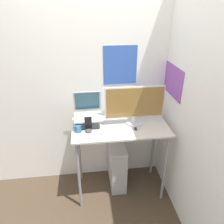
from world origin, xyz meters
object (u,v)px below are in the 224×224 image
(laptop, at_px, (88,117))
(monitor, at_px, (135,105))
(keyboard, at_px, (116,132))
(mouse, at_px, (135,129))
(cell_phone, at_px, (88,127))
(computer_tower, at_px, (117,165))

(laptop, xyz_separation_m, monitor, (0.50, -0.05, 0.14))
(keyboard, bearing_deg, laptop, 143.35)
(laptop, relative_size, mouse, 6.88)
(cell_phone, height_order, computer_tower, cell_phone)
(monitor, xyz_separation_m, computer_tower, (-0.17, 0.06, -0.84))
(keyboard, distance_m, computer_tower, 0.66)
(cell_phone, bearing_deg, laptop, 88.50)
(monitor, bearing_deg, computer_tower, 162.35)
(laptop, relative_size, monitor, 0.55)
(mouse, xyz_separation_m, cell_phone, (-0.50, 0.02, 0.05))
(computer_tower, bearing_deg, keyboard, -104.47)
(mouse, distance_m, cell_phone, 0.50)
(laptop, bearing_deg, mouse, -19.71)
(mouse, distance_m, computer_tower, 0.67)
(mouse, bearing_deg, keyboard, -172.62)
(keyboard, relative_size, cell_phone, 1.92)
(monitor, bearing_deg, mouse, -94.98)
(monitor, relative_size, mouse, 12.59)
(laptop, height_order, monitor, monitor)
(cell_phone, bearing_deg, monitor, 11.25)
(laptop, relative_size, keyboard, 1.03)
(keyboard, height_order, cell_phone, cell_phone)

